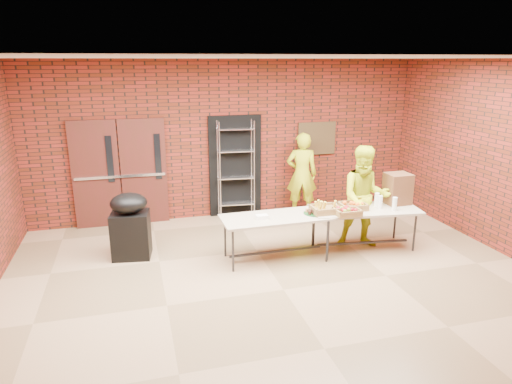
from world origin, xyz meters
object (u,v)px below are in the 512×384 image
coffee_dispenser (397,189)px  volunteer_man (365,197)px  table_left (276,220)px  covered_grill (130,225)px  volunteer_woman (302,174)px  wire_rack (236,170)px  table_right (365,212)px

coffee_dispenser → volunteer_man: size_ratio=0.30×
table_left → covered_grill: (-2.29, 0.71, -0.12)m
coffee_dispenser → covered_grill: 4.60m
coffee_dispenser → volunteer_woman: 2.19m
covered_grill → coffee_dispenser: bearing=0.5°
coffee_dispenser → volunteer_woman: size_ratio=0.31×
volunteer_woman → volunteer_man: volunteer_man is taller
wire_rack → table_left: size_ratio=1.12×
table_left → volunteer_man: bearing=3.1°
table_left → covered_grill: 2.40m
table_left → volunteer_man: 1.65m
covered_grill → volunteer_woman: (3.49, 1.28, 0.32)m
coffee_dispenser → wire_rack: bearing=137.5°
coffee_dispenser → volunteer_man: 0.62m
volunteer_man → table_right: bearing=-96.7°
wire_rack → table_right: (1.71, -2.30, -0.32)m
table_right → covered_grill: (-3.86, 0.76, -0.13)m
wire_rack → coffee_dispenser: size_ratio=3.75×
coffee_dispenser → covered_grill: size_ratio=0.49×
covered_grill → volunteer_man: 3.99m
coffee_dispenser → volunteer_man: (-0.60, 0.04, -0.12)m
coffee_dispenser → volunteer_woman: (-1.04, 1.92, -0.14)m
table_right → covered_grill: covered_grill is taller
table_left → covered_grill: covered_grill is taller
volunteer_woman → covered_grill: bearing=36.7°
wire_rack → coffee_dispenser: 3.23m
coffee_dispenser → volunteer_man: bearing=176.1°
volunteer_man → wire_rack: bearing=146.8°
table_right → volunteer_man: size_ratio=1.06×
table_left → coffee_dispenser: (2.24, 0.07, 0.34)m
table_right → coffee_dispenser: coffee_dispenser is taller
covered_grill → table_right: bearing=-2.5°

